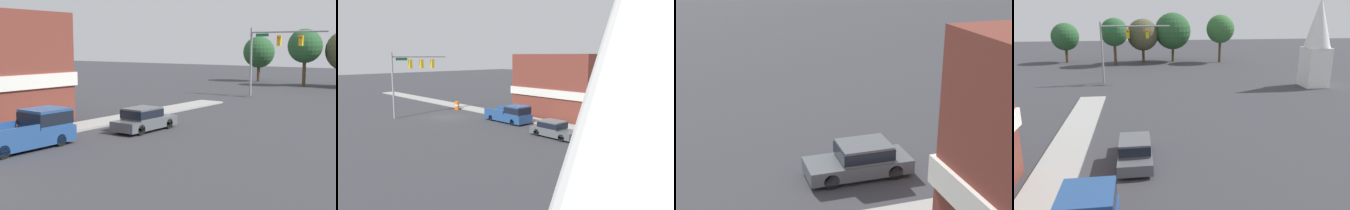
% 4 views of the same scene
% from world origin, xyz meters
% --- Properties ---
extents(far_signal_assembly, '(8.06, 0.49, 7.11)m').
position_xyz_m(far_signal_assembly, '(-2.80, 37.15, 5.18)').
color(far_signal_assembly, gray).
rests_on(far_signal_assembly, ground).
extents(car_lead, '(1.81, 4.53, 1.48)m').
position_xyz_m(car_lead, '(-1.59, 14.89, 0.77)').
color(car_lead, black).
rests_on(car_lead, ground).
extents(pickup_truck_parked, '(2.07, 5.62, 1.97)m').
position_xyz_m(pickup_truck_parked, '(-3.26, 7.65, 0.96)').
color(pickup_truck_parked, black).
rests_on(pickup_truck_parked, ground).
extents(backdrop_tree_left_far, '(4.53, 4.53, 6.53)m').
position_xyz_m(backdrop_tree_left_far, '(-12.97, 55.29, 4.25)').
color(backdrop_tree_left_far, '#4C3823').
rests_on(backdrop_tree_left_far, ground).
extents(backdrop_tree_left_mid, '(4.36, 4.36, 7.36)m').
position_xyz_m(backdrop_tree_left_mid, '(-4.69, 51.19, 5.16)').
color(backdrop_tree_left_mid, '#4C3823').
rests_on(backdrop_tree_left_mid, ground).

